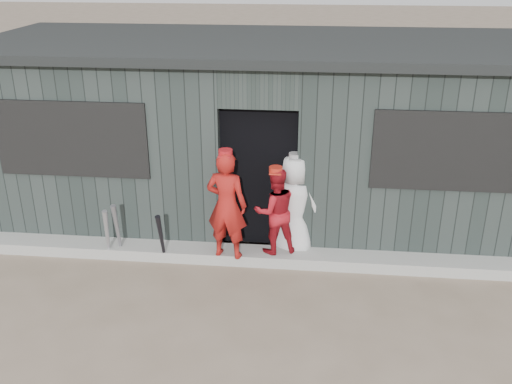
# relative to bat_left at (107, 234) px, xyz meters

# --- Properties ---
(ground) EXTENTS (80.00, 80.00, 0.00)m
(ground) POSITION_rel_bat_left_xyz_m (1.93, -1.65, -0.38)
(ground) COLOR #6E5D4C
(ground) RESTS_ON ground
(curb) EXTENTS (8.00, 0.36, 0.15)m
(curb) POSITION_rel_bat_left_xyz_m (1.93, 0.17, -0.30)
(curb) COLOR gray
(curb) RESTS_ON ground
(bat_left) EXTENTS (0.15, 0.23, 0.75)m
(bat_left) POSITION_rel_bat_left_xyz_m (0.00, 0.00, 0.00)
(bat_left) COLOR #9A9AA2
(bat_left) RESTS_ON ground
(bat_mid) EXTENTS (0.09, 0.25, 0.82)m
(bat_mid) POSITION_rel_bat_left_xyz_m (0.12, 0.05, 0.03)
(bat_mid) COLOR gray
(bat_mid) RESTS_ON ground
(bat_right) EXTENTS (0.07, 0.27, 0.76)m
(bat_right) POSITION_rel_bat_left_xyz_m (0.74, -0.05, 0.00)
(bat_right) COLOR black
(bat_right) RESTS_ON ground
(player_red_left) EXTENTS (0.57, 0.42, 1.42)m
(player_red_left) POSITION_rel_bat_left_xyz_m (1.58, 0.02, 0.48)
(player_red_left) COLOR maroon
(player_red_left) RESTS_ON curb
(player_red_right) EXTENTS (0.67, 0.60, 1.15)m
(player_red_right) POSITION_rel_bat_left_xyz_m (2.17, 0.20, 0.35)
(player_red_right) COLOR maroon
(player_red_right) RESTS_ON curb
(player_grey_back) EXTENTS (0.78, 0.60, 1.41)m
(player_grey_back) POSITION_rel_bat_left_xyz_m (2.41, 0.42, 0.33)
(player_grey_back) COLOR silver
(player_grey_back) RESTS_ON ground
(dugout) EXTENTS (8.30, 3.30, 2.62)m
(dugout) POSITION_rel_bat_left_xyz_m (1.93, 1.85, 0.91)
(dugout) COLOR black
(dugout) RESTS_ON ground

